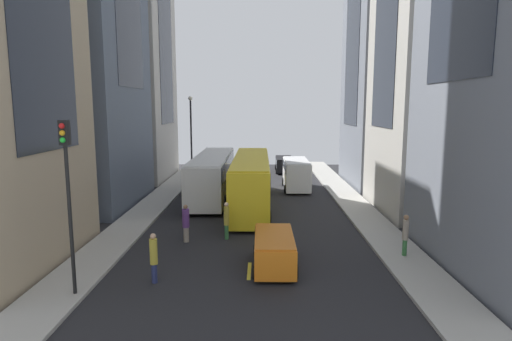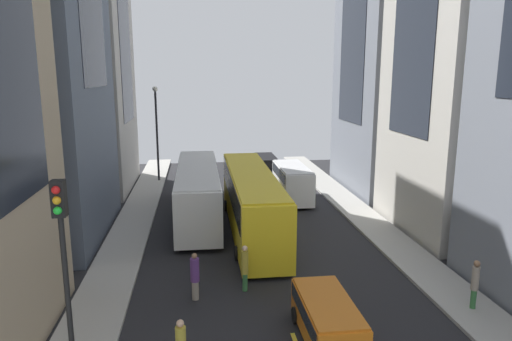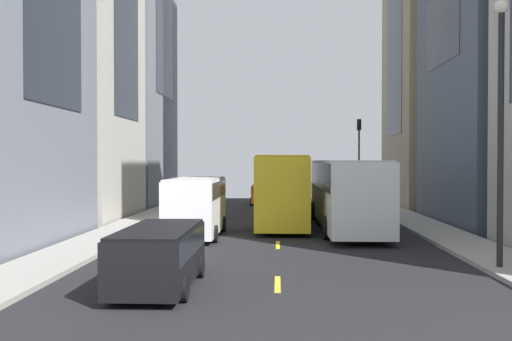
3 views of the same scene
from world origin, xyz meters
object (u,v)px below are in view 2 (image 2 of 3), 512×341
(delivery_van_white, at_px, (292,180))
(pedestrian_crossing_near, at_px, (195,275))
(traffic_light_near_corner, at_px, (64,261))
(streetcar_yellow, at_px, (251,197))
(pedestrian_crossing_mid, at_px, (245,266))
(pedestrian_waiting_curb, at_px, (475,282))
(city_bus_white, at_px, (198,187))
(car_orange_1, at_px, (327,317))
(car_black_0, at_px, (266,163))

(delivery_van_white, bearing_deg, pedestrian_crossing_near, -115.76)
(delivery_van_white, xyz_separation_m, traffic_light_near_corner, (-10.15, -21.36, 3.14))
(streetcar_yellow, relative_size, pedestrian_crossing_mid, 6.75)
(pedestrian_waiting_curb, bearing_deg, delivery_van_white, -13.42)
(delivery_van_white, relative_size, pedestrian_crossing_near, 2.81)
(city_bus_white, bearing_deg, car_orange_1, -73.49)
(traffic_light_near_corner, bearing_deg, car_orange_1, 22.10)
(delivery_van_white, distance_m, pedestrian_crossing_mid, 14.97)
(delivery_van_white, xyz_separation_m, pedestrian_crossing_mid, (-4.95, -14.13, -0.40))
(pedestrian_waiting_curb, height_order, traffic_light_near_corner, traffic_light_near_corner)
(pedestrian_waiting_curb, bearing_deg, pedestrian_crossing_mid, 45.68)
(delivery_van_white, height_order, traffic_light_near_corner, traffic_light_near_corner)
(city_bus_white, relative_size, pedestrian_crossing_mid, 6.30)
(pedestrian_crossing_mid, bearing_deg, traffic_light_near_corner, 161.63)
(car_orange_1, relative_size, pedestrian_waiting_curb, 2.04)
(pedestrian_waiting_curb, relative_size, traffic_light_near_corner, 0.30)
(delivery_van_white, distance_m, car_black_0, 9.92)
(streetcar_yellow, distance_m, car_orange_1, 11.91)
(car_orange_1, distance_m, pedestrian_crossing_mid, 4.81)
(car_black_0, relative_size, traffic_light_near_corner, 0.69)
(city_bus_white, xyz_separation_m, streetcar_yellow, (3.13, -3.15, 0.11))
(streetcar_yellow, relative_size, delivery_van_white, 2.43)
(pedestrian_waiting_curb, xyz_separation_m, pedestrian_crossing_near, (-10.84, 2.38, -0.17))
(city_bus_white, bearing_deg, pedestrian_crossing_near, -90.84)
(delivery_van_white, xyz_separation_m, pedestrian_crossing_near, (-7.07, -14.65, -0.44))
(pedestrian_waiting_curb, bearing_deg, streetcar_yellow, 9.65)
(city_bus_white, relative_size, streetcar_yellow, 0.93)
(pedestrian_waiting_curb, xyz_separation_m, pedestrian_crossing_mid, (-8.71, 2.90, -0.12))
(pedestrian_crossing_mid, height_order, pedestrian_crossing_near, pedestrian_crossing_mid)
(car_black_0, bearing_deg, traffic_light_near_corner, -107.18)
(delivery_van_white, relative_size, car_orange_1, 1.41)
(car_orange_1, xyz_separation_m, pedestrian_crossing_mid, (-2.47, 4.12, 0.23))
(pedestrian_waiting_curb, distance_m, pedestrian_crossing_mid, 9.19)
(pedestrian_crossing_near, relative_size, traffic_light_near_corner, 0.31)
(car_orange_1, bearing_deg, delivery_van_white, 82.27)
(streetcar_yellow, bearing_deg, pedestrian_crossing_near, -111.94)
(city_bus_white, relative_size, traffic_light_near_corner, 1.97)
(car_black_0, distance_m, pedestrian_crossing_near, 25.40)
(car_orange_1, height_order, pedestrian_crossing_mid, pedestrian_crossing_mid)
(streetcar_yellow, distance_m, pedestrian_crossing_mid, 7.81)
(pedestrian_crossing_mid, bearing_deg, delivery_van_white, -1.91)
(streetcar_yellow, bearing_deg, car_orange_1, -83.71)
(city_bus_white, height_order, pedestrian_crossing_near, city_bus_white)
(pedestrian_crossing_near, bearing_deg, pedestrian_waiting_curb, -35.24)
(pedestrian_crossing_mid, relative_size, traffic_light_near_corner, 0.31)
(pedestrian_waiting_curb, bearing_deg, car_black_0, -16.90)
(pedestrian_waiting_curb, height_order, pedestrian_crossing_mid, pedestrian_waiting_curb)
(city_bus_white, distance_m, streetcar_yellow, 4.44)
(car_black_0, relative_size, pedestrian_crossing_mid, 2.20)
(car_orange_1, relative_size, pedestrian_crossing_mid, 1.97)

